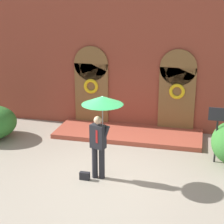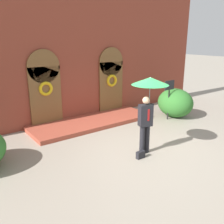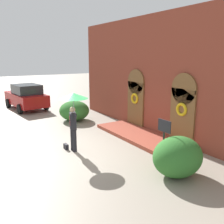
% 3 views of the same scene
% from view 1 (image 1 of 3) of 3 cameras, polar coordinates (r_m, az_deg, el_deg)
% --- Properties ---
extents(ground_plane, '(80.00, 80.00, 0.00)m').
position_cam_1_polar(ground_plane, '(10.75, -0.83, -9.46)').
color(ground_plane, gray).
extents(building_facade, '(14.00, 2.30, 5.60)m').
position_cam_1_polar(building_facade, '(13.80, 3.51, 8.40)').
color(building_facade, brown).
rests_on(building_facade, ground).
extents(person_with_umbrella, '(1.10, 1.10, 2.36)m').
position_cam_1_polar(person_with_umbrella, '(9.81, -1.64, -0.08)').
color(person_with_umbrella, black).
rests_on(person_with_umbrella, ground).
extents(handbag, '(0.28, 0.13, 0.22)m').
position_cam_1_polar(handbag, '(10.45, -4.18, -9.68)').
color(handbag, black).
rests_on(handbag, ground).
extents(sign_post, '(0.56, 0.06, 1.72)m').
position_cam_1_polar(sign_post, '(11.47, 15.74, -2.04)').
color(sign_post, black).
rests_on(sign_post, ground).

